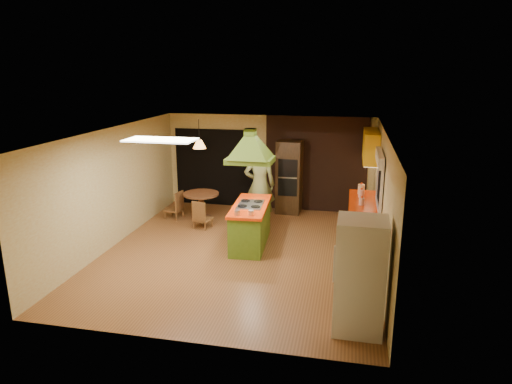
% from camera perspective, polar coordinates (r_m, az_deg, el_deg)
% --- Properties ---
extents(ground, '(6.50, 6.50, 0.00)m').
position_cam_1_polar(ground, '(9.50, -1.96, -7.57)').
color(ground, brown).
rests_on(ground, ground).
extents(room_walls, '(5.50, 6.50, 6.50)m').
position_cam_1_polar(room_walls, '(9.09, -2.04, -0.28)').
color(room_walls, beige).
rests_on(room_walls, ground).
extents(ceiling_plane, '(6.50, 6.50, 0.00)m').
position_cam_1_polar(ceiling_plane, '(8.84, -2.11, 7.55)').
color(ceiling_plane, silver).
rests_on(ceiling_plane, room_walls).
extents(brick_panel, '(2.64, 0.03, 2.50)m').
position_cam_1_polar(brick_panel, '(12.01, 7.49, 3.42)').
color(brick_panel, '#381E14').
rests_on(brick_panel, ground).
extents(nook_opening, '(2.20, 0.03, 2.10)m').
position_cam_1_polar(nook_opening, '(12.55, -5.17, 3.07)').
color(nook_opening, black).
rests_on(nook_opening, ground).
extents(right_counter, '(0.62, 3.05, 0.92)m').
position_cam_1_polar(right_counter, '(9.66, 13.20, -4.65)').
color(right_counter, olive).
rests_on(right_counter, ground).
extents(upper_cabinets, '(0.34, 1.40, 0.70)m').
position_cam_1_polar(upper_cabinets, '(10.85, 14.18, 5.59)').
color(upper_cabinets, yellow).
rests_on(upper_cabinets, room_walls).
extents(window_right, '(0.12, 1.35, 1.06)m').
position_cam_1_polar(window_right, '(9.12, 15.27, 2.61)').
color(window_right, black).
rests_on(window_right, room_walls).
extents(fluor_panel, '(1.20, 0.60, 0.03)m').
position_cam_1_polar(fluor_panel, '(8.06, -11.85, 6.39)').
color(fluor_panel, white).
rests_on(fluor_panel, ceiling_plane).
extents(kitchen_island, '(0.83, 1.82, 0.91)m').
position_cam_1_polar(kitchen_island, '(9.76, -0.70, -4.08)').
color(kitchen_island, '#5C8320').
rests_on(kitchen_island, ground).
extents(range_hood, '(0.95, 0.69, 0.78)m').
position_cam_1_polar(range_hood, '(9.32, -0.73, 6.44)').
color(range_hood, '#4C6619').
rests_on(range_hood, ceiling_plane).
extents(man, '(0.82, 0.64, 2.01)m').
position_cam_1_polar(man, '(10.77, 0.46, 0.85)').
color(man, brown).
rests_on(man, ground).
extents(refrigerator, '(0.70, 0.66, 1.69)m').
position_cam_1_polar(refrigerator, '(6.70, 12.86, -10.19)').
color(refrigerator, white).
rests_on(refrigerator, ground).
extents(wall_oven, '(0.65, 0.62, 1.90)m').
position_cam_1_polar(wall_oven, '(11.86, 4.17, 1.87)').
color(wall_oven, '#3F2914').
rests_on(wall_oven, ground).
extents(dining_table, '(0.89, 0.89, 0.67)m').
position_cam_1_polar(dining_table, '(11.50, -6.86, -1.10)').
color(dining_table, brown).
rests_on(dining_table, ground).
extents(chair_left, '(0.45, 0.45, 0.71)m').
position_cam_1_polar(chair_left, '(11.68, -10.26, -1.57)').
color(chair_left, brown).
rests_on(chair_left, ground).
extents(chair_near, '(0.46, 0.46, 0.68)m').
position_cam_1_polar(chair_near, '(10.87, -6.67, -2.76)').
color(chair_near, brown).
rests_on(chair_near, ground).
extents(pendant_lamp, '(0.37, 0.37, 0.21)m').
position_cam_1_polar(pendant_lamp, '(11.19, -7.09, 5.96)').
color(pendant_lamp, '#FF9E3F').
rests_on(pendant_lamp, ceiling_plane).
extents(canister_large, '(0.17, 0.17, 0.23)m').
position_cam_1_polar(canister_large, '(10.58, 13.02, 0.35)').
color(canister_large, '#FDEFCB').
rests_on(canister_large, right_counter).
extents(canister_medium, '(0.14, 0.14, 0.17)m').
position_cam_1_polar(canister_medium, '(10.32, 13.03, -0.18)').
color(canister_medium, beige).
rests_on(canister_medium, right_counter).
extents(canister_small, '(0.15, 0.15, 0.15)m').
position_cam_1_polar(canister_small, '(9.75, 13.07, -1.15)').
color(canister_small, beige).
rests_on(canister_small, right_counter).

